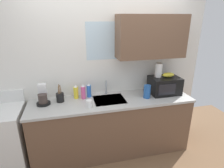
{
  "coord_description": "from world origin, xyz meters",
  "views": [
    {
      "loc": [
        -0.6,
        -2.44,
        2.06
      ],
      "look_at": [
        0.0,
        0.0,
        1.15
      ],
      "focal_mm": 29.7,
      "sensor_mm": 36.0,
      "label": 1
    }
  ],
  "objects_px": {
    "dish_soap_bottle_pink": "(83,92)",
    "cereal_canister": "(147,92)",
    "dish_soap_bottle_blue": "(89,91)",
    "paper_towel_roll": "(159,70)",
    "dish_soap_bottle_yellow": "(76,92)",
    "mug_white": "(89,103)",
    "stove_range": "(3,140)",
    "coffee_maker": "(43,97)",
    "microwave": "(164,85)",
    "banana_bunch": "(168,75)",
    "utensil_crock": "(60,97)"
  },
  "relations": [
    {
      "from": "banana_bunch",
      "to": "microwave",
      "type": "bearing_deg",
      "value": -178.23
    },
    {
      "from": "stove_range",
      "to": "microwave",
      "type": "height_order",
      "value": "microwave"
    },
    {
      "from": "dish_soap_bottle_blue",
      "to": "dish_soap_bottle_pink",
      "type": "distance_m",
      "value": 0.1
    },
    {
      "from": "dish_soap_bottle_blue",
      "to": "mug_white",
      "type": "relative_size",
      "value": 2.33
    },
    {
      "from": "stove_range",
      "to": "cereal_canister",
      "type": "relative_size",
      "value": 5.37
    },
    {
      "from": "coffee_maker",
      "to": "dish_soap_bottle_pink",
      "type": "relative_size",
      "value": 1.24
    },
    {
      "from": "cereal_canister",
      "to": "mug_white",
      "type": "bearing_deg",
      "value": -174.23
    },
    {
      "from": "coffee_maker",
      "to": "mug_white",
      "type": "xyz_separation_m",
      "value": [
        0.62,
        -0.25,
        -0.06
      ]
    },
    {
      "from": "coffee_maker",
      "to": "cereal_canister",
      "type": "distance_m",
      "value": 1.52
    },
    {
      "from": "banana_bunch",
      "to": "dish_soap_bottle_blue",
      "type": "relative_size",
      "value": 0.91
    },
    {
      "from": "utensil_crock",
      "to": "microwave",
      "type": "bearing_deg",
      "value": -2.52
    },
    {
      "from": "stove_range",
      "to": "cereal_canister",
      "type": "distance_m",
      "value": 2.16
    },
    {
      "from": "dish_soap_bottle_blue",
      "to": "dish_soap_bottle_pink",
      "type": "height_order",
      "value": "dish_soap_bottle_pink"
    },
    {
      "from": "banana_bunch",
      "to": "paper_towel_roll",
      "type": "height_order",
      "value": "paper_towel_roll"
    },
    {
      "from": "paper_towel_roll",
      "to": "mug_white",
      "type": "height_order",
      "value": "paper_towel_roll"
    },
    {
      "from": "cereal_canister",
      "to": "paper_towel_roll",
      "type": "bearing_deg",
      "value": 32.01
    },
    {
      "from": "dish_soap_bottle_pink",
      "to": "mug_white",
      "type": "xyz_separation_m",
      "value": [
        0.05,
        -0.29,
        -0.06
      ]
    },
    {
      "from": "paper_towel_roll",
      "to": "coffee_maker",
      "type": "height_order",
      "value": "paper_towel_roll"
    },
    {
      "from": "dish_soap_bottle_pink",
      "to": "dish_soap_bottle_yellow",
      "type": "height_order",
      "value": "dish_soap_bottle_pink"
    },
    {
      "from": "utensil_crock",
      "to": "dish_soap_bottle_blue",
      "type": "bearing_deg",
      "value": 9.51
    },
    {
      "from": "microwave",
      "to": "dish_soap_bottle_pink",
      "type": "bearing_deg",
      "value": 175.45
    },
    {
      "from": "microwave",
      "to": "paper_towel_roll",
      "type": "bearing_deg",
      "value": 152.62
    },
    {
      "from": "mug_white",
      "to": "banana_bunch",
      "type": "bearing_deg",
      "value": 8.44
    },
    {
      "from": "dish_soap_bottle_blue",
      "to": "paper_towel_roll",
      "type": "bearing_deg",
      "value": -4.8
    },
    {
      "from": "dish_soap_bottle_yellow",
      "to": "mug_white",
      "type": "bearing_deg",
      "value": -64.43
    },
    {
      "from": "banana_bunch",
      "to": "utensil_crock",
      "type": "distance_m",
      "value": 1.69
    },
    {
      "from": "banana_bunch",
      "to": "paper_towel_roll",
      "type": "xyz_separation_m",
      "value": [
        -0.15,
        0.05,
        0.08
      ]
    },
    {
      "from": "banana_bunch",
      "to": "paper_towel_roll",
      "type": "bearing_deg",
      "value": 161.57
    },
    {
      "from": "microwave",
      "to": "utensil_crock",
      "type": "xyz_separation_m",
      "value": [
        -1.62,
        0.07,
        -0.07
      ]
    },
    {
      "from": "stove_range",
      "to": "paper_towel_roll",
      "type": "height_order",
      "value": "paper_towel_roll"
    },
    {
      "from": "microwave",
      "to": "dish_soap_bottle_pink",
      "type": "distance_m",
      "value": 1.29
    },
    {
      "from": "cereal_canister",
      "to": "stove_range",
      "type": "bearing_deg",
      "value": 178.53
    },
    {
      "from": "microwave",
      "to": "coffee_maker",
      "type": "bearing_deg",
      "value": 178.14
    },
    {
      "from": "cereal_canister",
      "to": "utensil_crock",
      "type": "relative_size",
      "value": 0.73
    },
    {
      "from": "dish_soap_bottle_yellow",
      "to": "dish_soap_bottle_blue",
      "type": "bearing_deg",
      "value": 1.67
    },
    {
      "from": "stove_range",
      "to": "dish_soap_bottle_pink",
      "type": "relative_size",
      "value": 4.76
    },
    {
      "from": "microwave",
      "to": "utensil_crock",
      "type": "relative_size",
      "value": 1.67
    },
    {
      "from": "paper_towel_roll",
      "to": "dish_soap_bottle_pink",
      "type": "relative_size",
      "value": 0.97
    },
    {
      "from": "dish_soap_bottle_yellow",
      "to": "cereal_canister",
      "type": "relative_size",
      "value": 1.07
    },
    {
      "from": "mug_white",
      "to": "utensil_crock",
      "type": "xyz_separation_m",
      "value": [
        -0.39,
        0.26,
        0.02
      ]
    },
    {
      "from": "mug_white",
      "to": "paper_towel_roll",
      "type": "bearing_deg",
      "value": 11.99
    },
    {
      "from": "dish_soap_bottle_pink",
      "to": "utensil_crock",
      "type": "xyz_separation_m",
      "value": [
        -0.34,
        -0.03,
        -0.04
      ]
    },
    {
      "from": "paper_towel_roll",
      "to": "dish_soap_bottle_yellow",
      "type": "height_order",
      "value": "paper_towel_roll"
    },
    {
      "from": "dish_soap_bottle_pink",
      "to": "banana_bunch",
      "type": "bearing_deg",
      "value": -4.31
    },
    {
      "from": "dish_soap_bottle_yellow",
      "to": "mug_white",
      "type": "relative_size",
      "value": 2.27
    },
    {
      "from": "paper_towel_roll",
      "to": "coffee_maker",
      "type": "distance_m",
      "value": 1.77
    },
    {
      "from": "banana_bunch",
      "to": "stove_range",
      "type": "bearing_deg",
      "value": -178.93
    },
    {
      "from": "paper_towel_roll",
      "to": "dish_soap_bottle_blue",
      "type": "distance_m",
      "value": 1.13
    },
    {
      "from": "stove_range",
      "to": "dish_soap_bottle_pink",
      "type": "distance_m",
      "value": 1.28
    },
    {
      "from": "dish_soap_bottle_pink",
      "to": "cereal_canister",
      "type": "bearing_deg",
      "value": -12.01
    }
  ]
}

